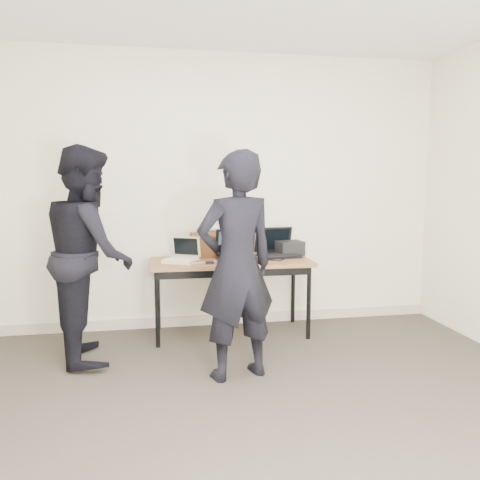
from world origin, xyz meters
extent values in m
cube|color=#413831|center=(0.00, 0.00, -0.03)|extent=(4.50, 4.50, 0.05)
cube|color=beige|center=(0.00, 2.27, 1.35)|extent=(4.50, 0.05, 2.70)
cube|color=brown|center=(0.07, 1.92, 0.70)|extent=(1.51, 0.67, 0.03)
cylinder|color=black|center=(-0.63, 1.67, 0.34)|extent=(0.04, 0.04, 0.68)
cylinder|color=black|center=(0.75, 1.65, 0.34)|extent=(0.04, 0.04, 0.68)
cylinder|color=black|center=(-0.62, 2.20, 0.34)|extent=(0.04, 0.04, 0.68)
cylinder|color=black|center=(0.76, 2.18, 0.34)|extent=(0.04, 0.04, 0.68)
cube|color=black|center=(0.06, 1.64, 0.64)|extent=(1.40, 0.04, 0.06)
cube|color=beige|center=(-0.41, 1.88, 0.74)|extent=(0.35, 0.33, 0.03)
cube|color=#ECE5C9|center=(-0.42, 1.86, 0.76)|extent=(0.26, 0.22, 0.01)
cube|color=beige|center=(-0.35, 2.00, 0.85)|extent=(0.27, 0.17, 0.19)
cube|color=black|center=(-0.35, 1.99, 0.85)|extent=(0.23, 0.14, 0.16)
cube|color=beige|center=(-0.35, 1.98, 0.75)|extent=(0.23, 0.13, 0.01)
cube|color=black|center=(0.12, 1.81, 0.73)|extent=(0.38, 0.28, 0.03)
cube|color=black|center=(0.12, 1.78, 0.75)|extent=(0.31, 0.16, 0.01)
cube|color=black|center=(0.12, 1.99, 0.88)|extent=(0.38, 0.08, 0.27)
cube|color=#26333F|center=(0.12, 1.98, 0.88)|extent=(0.32, 0.06, 0.22)
cube|color=black|center=(0.12, 1.95, 0.75)|extent=(0.34, 0.02, 0.02)
cube|color=black|center=(0.56, 2.02, 0.73)|extent=(0.40, 0.31, 0.03)
cube|color=black|center=(0.57, 1.98, 0.75)|extent=(0.32, 0.18, 0.01)
cube|color=black|center=(0.55, 2.19, 0.87)|extent=(0.39, 0.13, 0.26)
cube|color=black|center=(0.55, 2.18, 0.87)|extent=(0.33, 0.10, 0.21)
cube|color=black|center=(0.55, 2.15, 0.75)|extent=(0.34, 0.05, 0.02)
cube|color=brown|center=(-0.11, 2.14, 0.84)|extent=(0.37, 0.18, 0.24)
cube|color=brown|center=(-0.11, 2.08, 0.94)|extent=(0.36, 0.09, 0.07)
cube|color=brown|center=(0.05, 2.15, 0.82)|extent=(0.02, 0.10, 0.02)
ellipsoid|color=white|center=(-0.08, 2.14, 1.00)|extent=(0.13, 0.10, 0.08)
cube|color=black|center=(0.70, 2.10, 0.79)|extent=(0.27, 0.24, 0.14)
cube|color=black|center=(-0.15, 1.74, 0.73)|extent=(0.07, 0.05, 0.03)
cube|color=silver|center=(-0.17, 1.84, 0.72)|extent=(0.27, 0.11, 0.01)
cube|color=black|center=(0.27, 2.11, 0.72)|extent=(0.25, 0.02, 0.01)
cube|color=silver|center=(0.05, 1.80, 0.72)|extent=(0.19, 0.18, 0.01)
cube|color=black|center=(0.59, 1.87, 0.72)|extent=(0.18, 0.21, 0.01)
cube|color=black|center=(-0.36, 1.97, 0.72)|extent=(0.23, 0.25, 0.01)
cube|color=black|center=(0.36, 1.86, 0.72)|extent=(0.28, 0.19, 0.01)
imported|color=black|center=(-0.04, 0.94, 0.84)|extent=(0.71, 0.56, 1.69)
imported|color=black|center=(-1.16, 1.55, 0.87)|extent=(0.81, 0.96, 1.75)
cube|color=#BEB19D|center=(0.00, 2.23, 0.05)|extent=(4.50, 0.03, 0.10)
camera|label=1|loc=(-0.61, -2.38, 1.47)|focal=35.00mm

